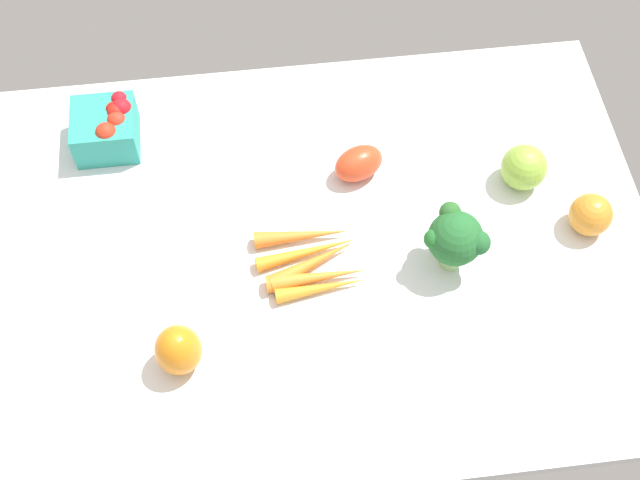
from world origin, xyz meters
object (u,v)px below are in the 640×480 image
Objects in this scene: roma_tomato at (359,163)px; bell_pepper_orange at (178,350)px; berry_basket at (107,127)px; heirloom_tomato_green at (524,167)px; heirloom_tomato_orange at (591,215)px; broccoli_head at (456,238)px; carrot_bunch at (312,262)px.

bell_pepper_orange is at bearing -157.04° from roma_tomato.
heirloom_tomato_green is at bearing -13.65° from berry_basket.
heirloom_tomato_orange is 0.61× the size of broccoli_head.
heirloom_tomato_orange is at bearing -45.46° from roma_tomato.
bell_pepper_orange reaches higher than heirloom_tomato_green.
heirloom_tomato_green is 19.96cm from broccoli_head.
broccoli_head reaches higher than berry_basket.
heirloom_tomato_orange reaches higher than carrot_bunch.
heirloom_tomato_green reaches higher than heirloom_tomato_orange.
heirloom_tomato_green is at bearing 18.53° from carrot_bunch.
roma_tomato is (29.59, 29.98, -1.50)cm from bell_pepper_orange.
berry_basket is (-10.26, 41.32, -0.33)cm from bell_pepper_orange.
heirloom_tomato_green is 1.11× the size of heirloom_tomato_orange.
heirloom_tomato_green is 12.72cm from heirloom_tomato_orange.
carrot_bunch is at bearing 175.09° from broccoli_head.
berry_basket is (-39.85, 11.34, 1.17)cm from roma_tomato.
heirloom_tomato_green reaches higher than roma_tomato.
bell_pepper_orange is at bearing -164.02° from broccoli_head.
heirloom_tomato_orange is (8.09, -9.80, -0.36)cm from heirloom_tomato_green.
heirloom_tomato_green is (25.80, -4.61, 0.92)cm from roma_tomato.
heirloom_tomato_orange is (73.73, -25.75, -0.61)cm from berry_basket.
berry_basket is at bearing 150.09° from broccoli_head.
bell_pepper_orange is 0.78× the size of broccoli_head.
roma_tomato is 36.83cm from heirloom_tomato_orange.
berry_basket is at bearing 137.63° from carrot_bunch.
broccoli_head reaches higher than bell_pepper_orange.
heirloom_tomato_green reaches higher than carrot_bunch.
bell_pepper_orange is 60.92cm from heirloom_tomato_green.
heirloom_tomato_orange is (33.89, -14.41, 0.56)cm from roma_tomato.
broccoli_head is at bearing -29.91° from berry_basket.
bell_pepper_orange is 1.28× the size of heirloom_tomato_orange.
broccoli_head reaches higher than heirloom_tomato_orange.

